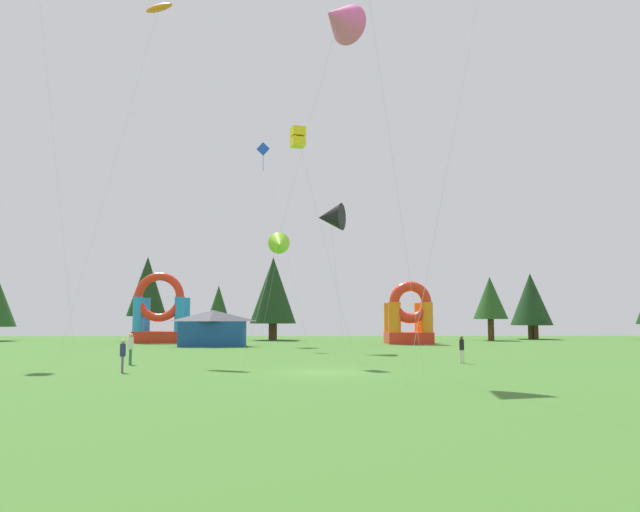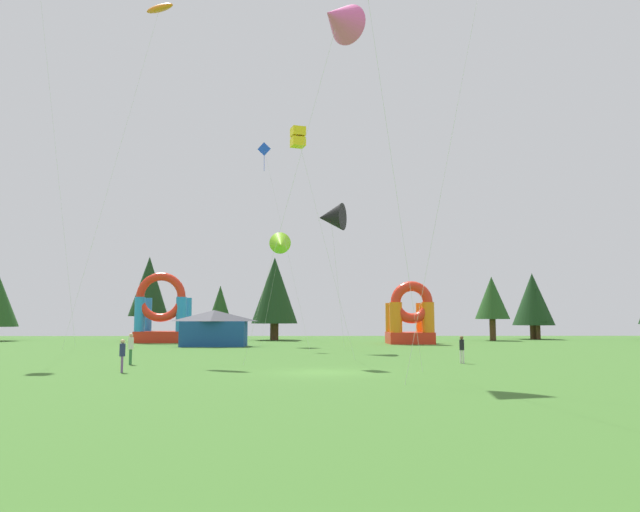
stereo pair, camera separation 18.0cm
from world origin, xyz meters
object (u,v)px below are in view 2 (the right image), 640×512
Objects in this scene: kite_blue_diamond at (265,152)px; inflatable_orange_dome at (410,321)px; kite_pink_delta at (338,19)px; inflatable_red_slide at (162,317)px; person_far_side at (131,346)px; person_midfield at (122,353)px; kite_yellow_box at (298,137)px; festival_tent at (214,328)px; kite_black_delta at (331,217)px; person_left_edge at (462,347)px; kite_lime_delta at (280,244)px; kite_orange_parafoil at (160,9)px.

kite_blue_diamond reaches higher than inflatable_orange_dome.
inflatable_red_slide is at bearing 116.03° from kite_pink_delta.
inflatable_orange_dome is (19.90, 27.13, 1.25)m from person_far_side.
inflatable_red_slide is (-6.77, 35.11, 1.78)m from person_midfield.
inflatable_red_slide is (-14.79, 27.39, -11.01)m from kite_yellow_box.
person_far_side is 0.30× the size of festival_tent.
kite_blue_diamond is 10.68× the size of person_far_side.
kite_black_delta is at bearing -43.42° from inflatable_red_slide.
inflatable_red_slide reaches higher than person_midfield.
kite_black_delta is 7.62× the size of person_left_edge.
kite_pink_delta is at bearing -63.97° from inflatable_red_slide.
person_midfield is at bearing -102.22° from kite_lime_delta.
person_far_side is (-11.25, 4.50, -16.60)m from kite_pink_delta.
kite_yellow_box reaches higher than inflatable_orange_dome.
inflatable_orange_dome is at bearing 140.22° from person_far_side.
kite_orange_parafoil is 1.39× the size of kite_pink_delta.
kite_yellow_box is 9.28× the size of person_midfield.
kite_black_delta is 6.83× the size of person_far_side.
kite_black_delta is at bearing -62.99° from kite_lime_delta.
kite_yellow_box reaches higher than festival_tent.
person_left_edge is 0.99× the size of person_midfield.
kite_pink_delta is at bearing -68.81° from festival_tent.
kite_pink_delta reaches higher than kite_blue_diamond.
festival_tent reaches higher than person_left_edge.
person_left_edge is (9.32, -2.28, -12.79)m from kite_yellow_box.
inflatable_orange_dome is at bearing 26.78° from kite_blue_diamond.
person_left_edge is (6.91, -13.38, -9.67)m from kite_black_delta.
kite_yellow_box is 2.30× the size of inflatable_orange_dome.
inflatable_red_slide is (-5.71, 30.22, 1.68)m from person_far_side.
kite_lime_delta is 1.46× the size of inflatable_red_slide.
kite_yellow_box is 8.37× the size of person_far_side.
inflatable_orange_dome is at bearing 39.89° from kite_orange_parafoil.
kite_blue_diamond is 2.50× the size of inflatable_red_slide.
festival_tent is at bearing 173.56° from person_far_side.
kite_blue_diamond is 3.18× the size of festival_tent.
kite_blue_diamond reaches higher than person_left_edge.
kite_blue_diamond is 1.56× the size of kite_black_delta.
kite_lime_delta is 15.41m from inflatable_orange_dome.
kite_black_delta reaches higher than festival_tent.
inflatable_red_slide reaches higher than person_left_edge.
kite_yellow_box reaches higher than kite_lime_delta.
person_left_edge is (11.37, -22.14, -8.60)m from kite_lime_delta.
inflatable_orange_dome is (8.65, 31.63, -15.34)m from kite_pink_delta.
kite_orange_parafoil is 22.51m from kite_lime_delta.
kite_blue_diamond is 17.89m from kite_yellow_box.
kite_blue_diamond reaches higher than festival_tent.
kite_black_delta is 15.73m from festival_tent.
kite_lime_delta is 29.51m from person_midfield.
kite_black_delta is 17.90m from person_left_edge.
person_far_side is at bearing -126.26° from inflatable_orange_dome.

